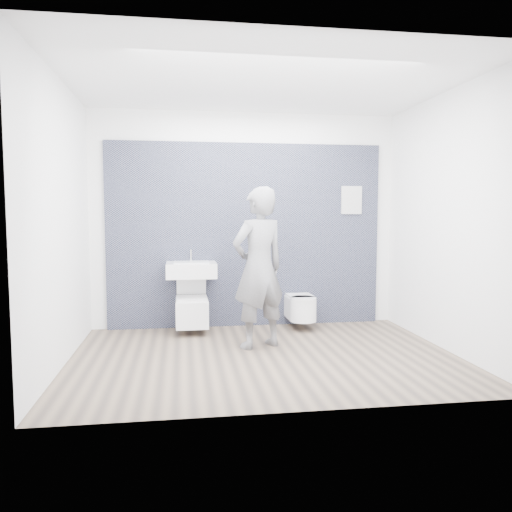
{
  "coord_description": "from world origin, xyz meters",
  "views": [
    {
      "loc": [
        -0.84,
        -5.04,
        1.49
      ],
      "look_at": [
        0.0,
        0.6,
        1.0
      ],
      "focal_mm": 35.0,
      "sensor_mm": 36.0,
      "label": 1
    }
  ],
  "objects": [
    {
      "name": "info_placard",
      "position": [
        1.42,
        1.43,
        0.0
      ],
      "size": [
        0.28,
        0.03,
        0.37
      ],
      "primitive_type": "cube",
      "color": "white",
      "rests_on": "ground"
    },
    {
      "name": "visitor",
      "position": [
        -0.01,
        0.35,
        0.89
      ],
      "size": [
        0.77,
        0.66,
        1.78
      ],
      "primitive_type": "imported",
      "rotation": [
        0.0,
        0.0,
        3.57
      ],
      "color": "gray",
      "rests_on": "ground"
    },
    {
      "name": "washbasin",
      "position": [
        -0.73,
        1.21,
        0.79
      ],
      "size": [
        0.62,
        0.46,
        0.46
      ],
      "color": "white",
      "rests_on": "ground"
    },
    {
      "name": "ground",
      "position": [
        0.0,
        0.0,
        0.0
      ],
      "size": [
        4.0,
        4.0,
        0.0
      ],
      "primitive_type": "plane",
      "color": "brown",
      "rests_on": "ground"
    },
    {
      "name": "toilet_rounded",
      "position": [
        0.67,
        1.15,
        0.27
      ],
      "size": [
        0.34,
        0.57,
        0.31
      ],
      "color": "white",
      "rests_on": "ground"
    },
    {
      "name": "tile_wall",
      "position": [
        0.0,
        1.47,
        0.0
      ],
      "size": [
        3.6,
        0.06,
        2.4
      ],
      "primitive_type": "cube",
      "color": "black",
      "rests_on": "ground"
    },
    {
      "name": "room_shell",
      "position": [
        0.0,
        0.0,
        1.74
      ],
      "size": [
        4.0,
        4.0,
        4.0
      ],
      "color": "white",
      "rests_on": "ground"
    },
    {
      "name": "toilet_square",
      "position": [
        -0.73,
        1.16,
        0.29
      ],
      "size": [
        0.39,
        0.57,
        0.76
      ],
      "color": "white",
      "rests_on": "ground"
    }
  ]
}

